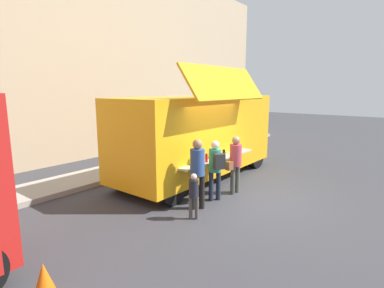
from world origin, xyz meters
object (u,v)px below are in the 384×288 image
(food_truck_main, at_px, (198,134))
(customer_mid_with_backpack, at_px, (216,165))
(customer_front_ordering, at_px, (235,160))
(customer_rear_waiting, at_px, (197,168))
(traffic_cone_orange, at_px, (44,281))
(trash_bin, at_px, (206,141))
(child_near_queue, at_px, (194,192))

(food_truck_main, xyz_separation_m, customer_mid_with_backpack, (-1.46, -1.68, -0.49))
(customer_front_ordering, relative_size, customer_rear_waiting, 0.94)
(traffic_cone_orange, bearing_deg, customer_mid_with_backpack, 2.90)
(traffic_cone_orange, height_order, customer_rear_waiting, customer_rear_waiting)
(customer_mid_with_backpack, bearing_deg, customer_rear_waiting, 117.61)
(food_truck_main, xyz_separation_m, trash_bin, (3.70, 2.32, -0.97))
(customer_mid_with_backpack, bearing_deg, food_truck_main, -9.63)
(traffic_cone_orange, xyz_separation_m, child_near_queue, (3.43, -0.02, 0.37))
(traffic_cone_orange, bearing_deg, food_truck_main, 17.31)
(customer_front_ordering, bearing_deg, trash_bin, -38.61)
(customer_rear_waiting, height_order, child_near_queue, customer_rear_waiting)
(trash_bin, xyz_separation_m, child_near_queue, (-6.42, -4.26, 0.12))
(customer_rear_waiting, bearing_deg, customer_front_ordering, -53.89)
(trash_bin, distance_m, child_near_queue, 7.71)
(trash_bin, relative_size, child_near_queue, 0.96)
(traffic_cone_orange, relative_size, customer_front_ordering, 0.33)
(traffic_cone_orange, distance_m, customer_front_ordering, 5.56)
(food_truck_main, bearing_deg, trash_bin, 32.21)
(customer_front_ordering, distance_m, child_near_queue, 2.12)
(traffic_cone_orange, height_order, child_near_queue, child_near_queue)
(customer_mid_with_backpack, xyz_separation_m, child_near_queue, (-1.26, -0.25, -0.35))
(customer_rear_waiting, bearing_deg, child_near_queue, 161.35)
(customer_front_ordering, height_order, customer_rear_waiting, customer_rear_waiting)
(customer_front_ordering, bearing_deg, child_near_queue, 101.82)
(traffic_cone_orange, distance_m, child_near_queue, 3.45)
(child_near_queue, bearing_deg, customer_rear_waiting, -6.25)
(trash_bin, relative_size, customer_rear_waiting, 0.59)
(customer_mid_with_backpack, height_order, child_near_queue, customer_mid_with_backpack)
(traffic_cone_orange, relative_size, child_near_queue, 0.51)
(food_truck_main, distance_m, customer_mid_with_backpack, 2.28)
(customer_rear_waiting, relative_size, child_near_queue, 1.63)
(customer_mid_with_backpack, xyz_separation_m, customer_rear_waiting, (-0.73, 0.05, 0.06))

